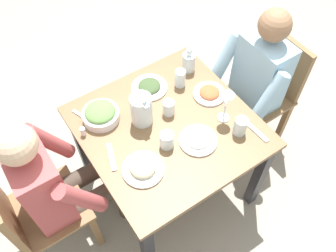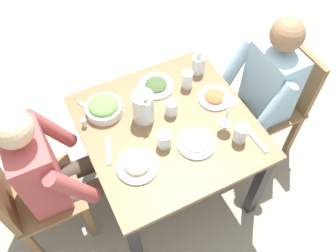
{
  "view_description": "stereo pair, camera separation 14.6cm",
  "coord_description": "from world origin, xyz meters",
  "px_view_note": "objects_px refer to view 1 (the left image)",
  "views": [
    {
      "loc": [
        -0.99,
        0.66,
        2.34
      ],
      "look_at": [
        -0.02,
        0.02,
        0.75
      ],
      "focal_mm": 38.81,
      "sensor_mm": 36.0,
      "label": 1
    },
    {
      "loc": [
        -1.06,
        0.54,
        2.34
      ],
      "look_at": [
        -0.02,
        0.02,
        0.75
      ],
      "focal_mm": 38.81,
      "sensor_mm": 36.0,
      "label": 2
    }
  ],
  "objects_px": {
    "chair_near": "(267,87)",
    "wine_glass": "(226,102)",
    "oil_carafe": "(189,63)",
    "water_glass_near_left": "(240,126)",
    "diner_far": "(60,181)",
    "salad_bowl": "(101,114)",
    "chair_far": "(31,213)",
    "plate_beans": "(143,168)",
    "plate_dolmas": "(149,87)",
    "diner_near": "(248,85)",
    "water_glass_center": "(180,78)",
    "plate_yoghurt": "(198,140)",
    "plate_rice_curry": "(209,93)",
    "water_glass_far_left": "(169,108)",
    "dining_table": "(168,137)",
    "water_glass_far_right": "(167,140)",
    "water_pitcher": "(141,109)",
    "salt_shaker": "(83,131)"
  },
  "relations": [
    {
      "from": "water_glass_center",
      "to": "salt_shaker",
      "type": "height_order",
      "value": "water_glass_center"
    },
    {
      "from": "salad_bowl",
      "to": "water_glass_far_right",
      "type": "height_order",
      "value": "water_glass_far_right"
    },
    {
      "from": "dining_table",
      "to": "water_glass_far_right",
      "type": "relative_size",
      "value": 9.68
    },
    {
      "from": "chair_near",
      "to": "salt_shaker",
      "type": "bearing_deg",
      "value": 82.18
    },
    {
      "from": "plate_yoghurt",
      "to": "wine_glass",
      "type": "bearing_deg",
      "value": -77.44
    },
    {
      "from": "chair_far",
      "to": "water_pitcher",
      "type": "xyz_separation_m",
      "value": [
        0.04,
        -0.74,
        0.33
      ]
    },
    {
      "from": "plate_dolmas",
      "to": "water_glass_center",
      "type": "height_order",
      "value": "water_glass_center"
    },
    {
      "from": "dining_table",
      "to": "water_glass_near_left",
      "type": "xyz_separation_m",
      "value": [
        -0.25,
        -0.3,
        0.17
      ]
    },
    {
      "from": "chair_far",
      "to": "plate_yoghurt",
      "type": "bearing_deg",
      "value": -105.04
    },
    {
      "from": "dining_table",
      "to": "oil_carafe",
      "type": "bearing_deg",
      "value": -50.29
    },
    {
      "from": "plate_rice_curry",
      "to": "wine_glass",
      "type": "xyz_separation_m",
      "value": [
        -0.18,
        0.04,
        0.13
      ]
    },
    {
      "from": "chair_far",
      "to": "plate_beans",
      "type": "bearing_deg",
      "value": -111.83
    },
    {
      "from": "diner_near",
      "to": "dining_table",
      "type": "bearing_deg",
      "value": 92.82
    },
    {
      "from": "wine_glass",
      "to": "water_pitcher",
      "type": "bearing_deg",
      "value": 58.13
    },
    {
      "from": "plate_rice_curry",
      "to": "water_glass_near_left",
      "type": "xyz_separation_m",
      "value": [
        -0.3,
        0.03,
        0.04
      ]
    },
    {
      "from": "water_pitcher",
      "to": "water_glass_far_right",
      "type": "relative_size",
      "value": 1.99
    },
    {
      "from": "chair_far",
      "to": "plate_beans",
      "type": "height_order",
      "value": "chair_far"
    },
    {
      "from": "chair_near",
      "to": "salad_bowl",
      "type": "bearing_deg",
      "value": 79.17
    },
    {
      "from": "diner_far",
      "to": "plate_dolmas",
      "type": "xyz_separation_m",
      "value": [
        0.22,
        -0.7,
        0.1
      ]
    },
    {
      "from": "chair_near",
      "to": "diner_far",
      "type": "bearing_deg",
      "value": 88.55
    },
    {
      "from": "plate_rice_curry",
      "to": "oil_carafe",
      "type": "height_order",
      "value": "oil_carafe"
    },
    {
      "from": "plate_yoghurt",
      "to": "oil_carafe",
      "type": "relative_size",
      "value": 1.26
    },
    {
      "from": "oil_carafe",
      "to": "salt_shaker",
      "type": "relative_size",
      "value": 3.05
    },
    {
      "from": "chair_far",
      "to": "oil_carafe",
      "type": "relative_size",
      "value": 5.2
    },
    {
      "from": "salad_bowl",
      "to": "plate_rice_curry",
      "type": "relative_size",
      "value": 1.07
    },
    {
      "from": "diner_near",
      "to": "chair_far",
      "type": "bearing_deg",
      "value": 88.55
    },
    {
      "from": "salad_bowl",
      "to": "plate_dolmas",
      "type": "xyz_separation_m",
      "value": [
        0.04,
        -0.34,
        -0.03
      ]
    },
    {
      "from": "dining_table",
      "to": "water_glass_far_left",
      "type": "xyz_separation_m",
      "value": [
        0.07,
        -0.05,
        0.16
      ]
    },
    {
      "from": "plate_beans",
      "to": "plate_rice_curry",
      "type": "bearing_deg",
      "value": -70.01
    },
    {
      "from": "oil_carafe",
      "to": "water_glass_far_right",
      "type": "bearing_deg",
      "value": 132.8
    },
    {
      "from": "water_pitcher",
      "to": "plate_dolmas",
      "type": "xyz_separation_m",
      "value": [
        0.18,
        -0.16,
        -0.08
      ]
    },
    {
      "from": "water_glass_far_right",
      "to": "salad_bowl",
      "type": "bearing_deg",
      "value": 30.24
    },
    {
      "from": "chair_near",
      "to": "wine_glass",
      "type": "xyz_separation_m",
      "value": [
        -0.16,
        0.56,
        0.38
      ]
    },
    {
      "from": "oil_carafe",
      "to": "water_glass_near_left",
      "type": "bearing_deg",
      "value": 174.62
    },
    {
      "from": "salt_shaker",
      "to": "water_glass_center",
      "type": "bearing_deg",
      "value": -89.31
    },
    {
      "from": "chair_far",
      "to": "plate_beans",
      "type": "xyz_separation_m",
      "value": [
        -0.23,
        -0.58,
        0.25
      ]
    },
    {
      "from": "diner_far",
      "to": "salad_bowl",
      "type": "xyz_separation_m",
      "value": [
        0.18,
        -0.36,
        0.13
      ]
    },
    {
      "from": "dining_table",
      "to": "chair_far",
      "type": "xyz_separation_m",
      "value": [
        0.07,
        0.84,
        -0.12
      ]
    },
    {
      "from": "diner_far",
      "to": "wine_glass",
      "type": "bearing_deg",
      "value": -102.17
    },
    {
      "from": "plate_beans",
      "to": "oil_carafe",
      "type": "height_order",
      "value": "oil_carafe"
    },
    {
      "from": "water_glass_center",
      "to": "plate_yoghurt",
      "type": "bearing_deg",
      "value": 158.42
    },
    {
      "from": "water_glass_near_left",
      "to": "chair_far",
      "type": "bearing_deg",
      "value": 74.16
    },
    {
      "from": "plate_beans",
      "to": "water_glass_far_left",
      "type": "distance_m",
      "value": 0.39
    },
    {
      "from": "diner_far",
      "to": "water_glass_far_left",
      "type": "relative_size",
      "value": 12.62
    },
    {
      "from": "plate_dolmas",
      "to": "diner_near",
      "type": "bearing_deg",
      "value": -114.08
    },
    {
      "from": "water_pitcher",
      "to": "salt_shaker",
      "type": "distance_m",
      "value": 0.34
    },
    {
      "from": "chair_far",
      "to": "water_glass_far_left",
      "type": "relative_size",
      "value": 9.38
    },
    {
      "from": "chair_far",
      "to": "diner_far",
      "type": "relative_size",
      "value": 0.74
    },
    {
      "from": "water_glass_near_left",
      "to": "wine_glass",
      "type": "bearing_deg",
      "value": 4.45
    },
    {
      "from": "water_glass_far_right",
      "to": "wine_glass",
      "type": "xyz_separation_m",
      "value": [
        -0.03,
        -0.37,
        0.09
      ]
    }
  ]
}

